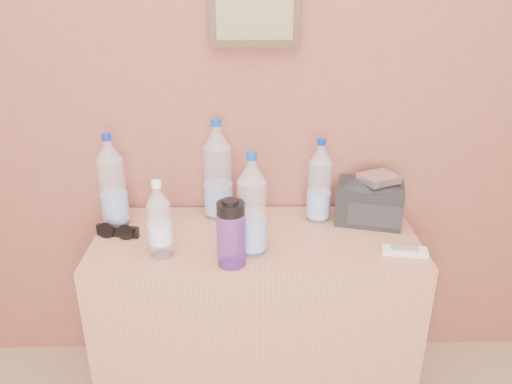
% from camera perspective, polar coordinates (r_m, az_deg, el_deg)
% --- Properties ---
extents(picture_frame, '(0.30, 0.03, 0.25)m').
position_cam_1_polar(picture_frame, '(1.72, -0.16, 20.38)').
color(picture_frame, '#382311').
rests_on(picture_frame, room_shell).
extents(dresser, '(1.09, 0.45, 0.68)m').
position_cam_1_polar(dresser, '(1.89, -0.02, -14.09)').
color(dresser, '#A5835D').
rests_on(dresser, ground).
extents(pet_large_a, '(0.09, 0.09, 0.33)m').
position_cam_1_polar(pet_large_a, '(1.79, -16.08, 0.74)').
color(pet_large_a, silver).
rests_on(pet_large_a, dresser).
extents(pet_large_b, '(0.10, 0.10, 0.37)m').
position_cam_1_polar(pet_large_b, '(1.78, -4.39, 1.98)').
color(pet_large_b, white).
rests_on(pet_large_b, dresser).
extents(pet_large_c, '(0.08, 0.08, 0.30)m').
position_cam_1_polar(pet_large_c, '(1.77, 7.24, 0.82)').
color(pet_large_c, white).
rests_on(pet_large_c, dresser).
extents(pet_large_d, '(0.09, 0.09, 0.33)m').
position_cam_1_polar(pet_large_d, '(1.54, -0.48, -2.01)').
color(pet_large_d, white).
rests_on(pet_large_d, dresser).
extents(pet_small, '(0.07, 0.07, 0.25)m').
position_cam_1_polar(pet_small, '(1.57, -10.95, -3.54)').
color(pet_small, white).
rests_on(pet_small, dresser).
extents(nalgene_bottle, '(0.09, 0.09, 0.21)m').
position_cam_1_polar(nalgene_bottle, '(1.50, -2.86, -4.72)').
color(nalgene_bottle, '#5E2892').
rests_on(nalgene_bottle, dresser).
extents(sunglasses, '(0.16, 0.08, 0.04)m').
position_cam_1_polar(sunglasses, '(1.75, -15.51, -4.31)').
color(sunglasses, black).
rests_on(sunglasses, dresser).
extents(ac_remote, '(0.15, 0.07, 0.02)m').
position_cam_1_polar(ac_remote, '(1.66, 16.61, -6.51)').
color(ac_remote, silver).
rests_on(ac_remote, dresser).
extents(toiletry_bag, '(0.26, 0.22, 0.15)m').
position_cam_1_polar(toiletry_bag, '(1.82, 12.85, -0.96)').
color(toiletry_bag, black).
rests_on(toiletry_bag, dresser).
extents(foil_packet, '(0.15, 0.14, 0.03)m').
position_cam_1_polar(foil_packet, '(1.78, 13.86, 1.56)').
color(foil_packet, silver).
rests_on(foil_packet, toiletry_bag).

